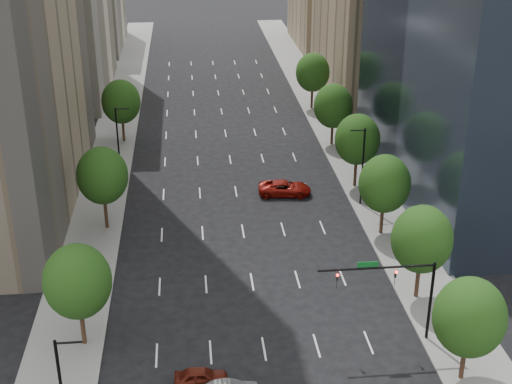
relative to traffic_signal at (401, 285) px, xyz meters
name	(u,v)px	position (x,y,z in m)	size (l,w,h in m)	color
sidewalk_left	(100,196)	(-26.03, 30.00, -5.10)	(6.00, 200.00, 0.15)	slate
sidewalk_right	(367,185)	(4.97, 30.00, -5.10)	(6.00, 200.00, 0.15)	slate
filler_left	(85,3)	(-35.53, 106.00, 3.83)	(14.00, 26.00, 18.00)	beige
filler_right	(330,6)	(14.47, 103.00, 2.83)	(14.00, 26.00, 16.00)	#8C7759
tree_right_0	(469,317)	(3.47, -5.00, 0.22)	(5.20, 5.20, 8.39)	#382316
tree_right_1	(422,239)	(3.47, 6.00, 0.58)	(5.20, 5.20, 8.75)	#382316
tree_right_2	(385,184)	(3.47, 18.00, 0.43)	(5.20, 5.20, 8.61)	#382316
tree_right_3	(357,139)	(3.47, 30.00, 0.72)	(5.20, 5.20, 8.89)	#382316
tree_right_4	(333,106)	(3.47, 44.00, 0.29)	(5.20, 5.20, 8.46)	#382316
tree_right_5	(313,72)	(3.47, 60.00, 0.58)	(5.20, 5.20, 8.75)	#382316
tree_left_0	(77,282)	(-24.53, 2.00, 0.58)	(5.20, 5.20, 8.75)	#382316
tree_left_1	(102,176)	(-24.53, 22.00, 0.79)	(5.20, 5.20, 8.97)	#382316
tree_left_2	(121,102)	(-24.53, 48.00, 0.50)	(5.20, 5.20, 8.68)	#382316
streetlight_rn	(362,165)	(2.91, 25.00, -0.33)	(1.70, 0.20, 9.00)	black
streetlight_ln	(119,141)	(-23.96, 35.00, -0.33)	(1.70, 0.20, 9.00)	black
traffic_signal	(401,285)	(0.00, 0.00, 0.00)	(9.12, 0.40, 7.38)	black
car_maroon	(201,377)	(-15.53, -3.73, -4.50)	(1.58, 3.92, 1.34)	#52170D
car_red_far	(285,188)	(-5.03, 28.52, -4.34)	(2.78, 6.03, 1.67)	maroon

